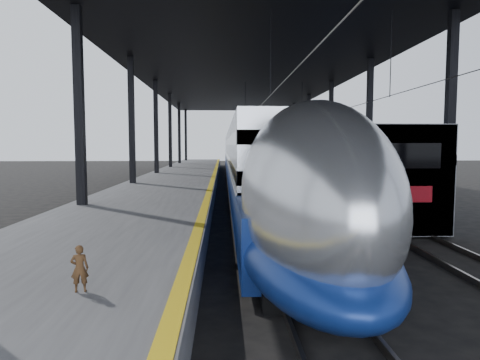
{
  "coord_description": "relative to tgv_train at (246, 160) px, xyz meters",
  "views": [
    {
      "loc": [
        0.03,
        -12.78,
        3.46
      ],
      "look_at": [
        0.74,
        4.92,
        2.0
      ],
      "focal_mm": 32.0,
      "sensor_mm": 36.0,
      "label": 1
    }
  ],
  "objects": [
    {
      "name": "ground",
      "position": [
        -2.0,
        -24.37,
        -2.15
      ],
      "size": [
        160.0,
        160.0,
        0.0
      ],
      "primitive_type": "plane",
      "color": "black",
      "rests_on": "ground"
    },
    {
      "name": "platform",
      "position": [
        -5.5,
        -4.37,
        -1.65
      ],
      "size": [
        6.0,
        80.0,
        1.0
      ],
      "primitive_type": "cube",
      "color": "#4C4C4F",
      "rests_on": "ground"
    },
    {
      "name": "yellow_strip",
      "position": [
        -2.7,
        -4.37,
        -1.14
      ],
      "size": [
        0.3,
        80.0,
        0.01
      ],
      "primitive_type": "cube",
      "color": "yellow",
      "rests_on": "platform"
    },
    {
      "name": "rails",
      "position": [
        2.5,
        -4.37,
        -2.07
      ],
      "size": [
        6.52,
        80.0,
        0.16
      ],
      "color": "slate",
      "rests_on": "ground"
    },
    {
      "name": "canopy",
      "position": [
        -0.1,
        -4.37,
        6.97
      ],
      "size": [
        18.0,
        75.0,
        9.47
      ],
      "color": "black",
      "rests_on": "ground"
    },
    {
      "name": "tgv_train",
      "position": [
        0.0,
        0.0,
        0.0
      ],
      "size": [
        3.21,
        65.2,
        4.6
      ],
      "color": "#B5B8BC",
      "rests_on": "ground"
    },
    {
      "name": "second_train",
      "position": [
        5.0,
        5.35,
        -0.01
      ],
      "size": [
        3.07,
        56.05,
        4.22
      ],
      "color": "navy",
      "rests_on": "ground"
    },
    {
      "name": "child",
      "position": [
        -4.37,
        -30.05,
        -0.75
      ],
      "size": [
        0.32,
        0.24,
        0.8
      ],
      "primitive_type": "imported",
      "rotation": [
        0.0,
        0.0,
        3.33
      ],
      "color": "#472D17",
      "rests_on": "platform"
    }
  ]
}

